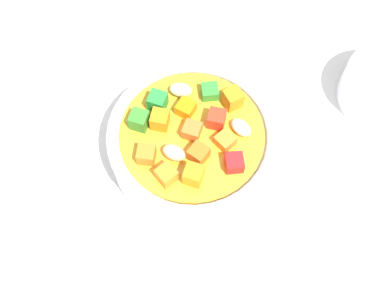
# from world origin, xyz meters

# --- Properties ---
(ground_plane) EXTENTS (1.40, 1.40, 0.02)m
(ground_plane) POSITION_xyz_m (0.00, 0.00, -0.01)
(ground_plane) COLOR silver
(soup_bowl_main) EXTENTS (0.17, 0.17, 0.07)m
(soup_bowl_main) POSITION_xyz_m (-0.00, 0.00, 0.03)
(soup_bowl_main) COLOR white
(soup_bowl_main) RESTS_ON ground_plane
(spoon) EXTENTS (0.24, 0.03, 0.01)m
(spoon) POSITION_xyz_m (-0.04, 0.14, 0.00)
(spoon) COLOR silver
(spoon) RESTS_ON ground_plane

